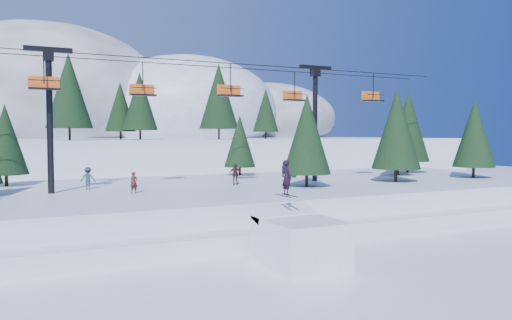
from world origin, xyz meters
name	(u,v)px	position (x,y,z in m)	size (l,w,h in m)	color
ground	(287,278)	(0.00, 0.00, 0.00)	(160.00, 160.00, 0.00)	white
mid_shelf	(175,203)	(0.00, 18.00, 1.25)	(70.00, 22.00, 2.50)	white
berm	(222,235)	(0.00, 8.00, 0.55)	(70.00, 6.00, 1.10)	white
mountain_ridge	(53,117)	(-5.09, 73.37, 9.64)	(119.00, 60.69, 26.46)	white
jump_kicker	(299,240)	(1.68, 1.75, 1.32)	(3.53, 4.81, 5.33)	white
chairlift	(195,101)	(1.73, 18.05, 9.32)	(46.00, 3.21, 10.28)	black
conifer_stand	(215,133)	(3.58, 18.38, 6.77)	(60.66, 16.01, 8.86)	black
distant_skiers	(177,175)	(0.47, 18.83, 3.36)	(27.21, 8.42, 1.87)	#1C352D
banner_near	(334,236)	(5.96, 4.82, 0.54)	(2.85, 0.26, 0.90)	black
banner_far	(376,226)	(10.50, 6.43, 0.54)	(2.66, 1.10, 0.90)	black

